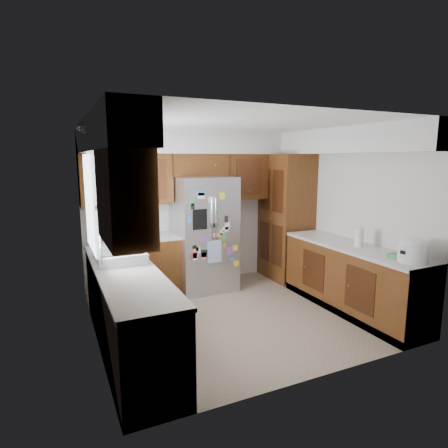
% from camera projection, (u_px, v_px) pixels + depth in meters
% --- Properties ---
extents(floor, '(3.60, 3.60, 0.00)m').
position_uv_depth(floor, '(238.00, 316.00, 5.01)').
color(floor, gray).
rests_on(floor, ground).
extents(room_shell, '(3.64, 3.24, 2.52)m').
position_uv_depth(room_shell, '(220.00, 178.00, 4.98)').
color(room_shell, silver).
rests_on(room_shell, ground).
extents(left_counter_run, '(1.36, 3.20, 0.92)m').
position_uv_depth(left_counter_run, '(135.00, 300.00, 4.40)').
color(left_counter_run, '#472A0D').
rests_on(left_counter_run, ground).
extents(right_counter_run, '(0.63, 2.25, 0.92)m').
position_uv_depth(right_counter_run, '(352.00, 281.00, 5.14)').
color(right_counter_run, '#472A0D').
rests_on(right_counter_run, ground).
extents(pantry, '(0.60, 0.90, 2.15)m').
position_uv_depth(pantry, '(286.00, 217.00, 6.48)').
color(pantry, '#472A0D').
rests_on(pantry, ground).
extents(fridge, '(0.90, 0.79, 1.80)m').
position_uv_depth(fridge, '(204.00, 234.00, 5.93)').
color(fridge, '#97979C').
rests_on(fridge, ground).
extents(bridge_cabinet, '(0.96, 0.34, 0.35)m').
position_uv_depth(bridge_cabinet, '(198.00, 165.00, 5.95)').
color(bridge_cabinet, '#472A0D').
rests_on(bridge_cabinet, fridge).
extents(fridge_top_items, '(0.88, 0.31, 0.26)m').
position_uv_depth(fridge_top_items, '(195.00, 146.00, 5.87)').
color(fridge_top_items, blue).
rests_on(fridge_top_items, bridge_cabinet).
extents(sink_assembly, '(0.52, 0.70, 0.37)m').
position_uv_depth(sink_assembly, '(119.00, 254.00, 4.31)').
color(sink_assembly, white).
rests_on(sink_assembly, left_counter_run).
extents(left_counter_clutter, '(0.38, 0.87, 0.38)m').
position_uv_depth(left_counter_clutter, '(112.00, 237.00, 4.98)').
color(left_counter_clutter, black).
rests_on(left_counter_clutter, left_counter_run).
extents(rice_cooker, '(0.33, 0.32, 0.29)m').
position_uv_depth(rice_cooker, '(413.00, 249.00, 4.21)').
color(rice_cooker, silver).
rests_on(rice_cooker, right_counter_run).
extents(paper_towel, '(0.11, 0.11, 0.25)m').
position_uv_depth(paper_towel, '(359.00, 237.00, 4.97)').
color(paper_towel, white).
rests_on(paper_towel, right_counter_run).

